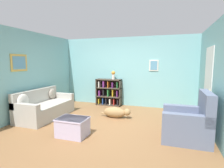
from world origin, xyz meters
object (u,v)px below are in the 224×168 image
object	(u,v)px
couch	(45,107)
bookshelf	(109,93)
coffee_table	(73,126)
recliner_chair	(189,123)
dog	(116,112)
vase	(113,75)

from	to	relation	value
couch	bookshelf	size ratio (longest dim) A/B	1.78
coffee_table	recliner_chair	bearing A→B (deg)	14.14
coffee_table	dog	size ratio (longest dim) A/B	0.69
coffee_table	vase	world-z (taller)	vase
recliner_chair	vase	size ratio (longest dim) A/B	3.36
recliner_chair	vase	world-z (taller)	vase
recliner_chair	bookshelf	bearing A→B (deg)	138.23
dog	couch	bearing A→B (deg)	-163.43
bookshelf	dog	size ratio (longest dim) A/B	1.04
vase	bookshelf	bearing A→B (deg)	173.91
recliner_chair	coffee_table	size ratio (longest dim) A/B	1.57
couch	recliner_chair	distance (m)	4.02
bookshelf	recliner_chair	xyz separation A→B (m)	(2.64, -2.36, -0.13)
bookshelf	recliner_chair	world-z (taller)	recliner_chair
couch	coffee_table	world-z (taller)	couch
coffee_table	dog	xyz separation A→B (m)	(0.55, 1.57, -0.06)
vase	coffee_table	bearing A→B (deg)	-90.32
coffee_table	dog	world-z (taller)	coffee_table
couch	vase	bearing A→B (deg)	52.48
bookshelf	vase	bearing A→B (deg)	-6.09
couch	dog	bearing A→B (deg)	16.57
bookshelf	dog	world-z (taller)	bookshelf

